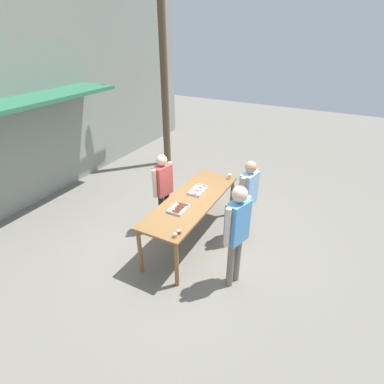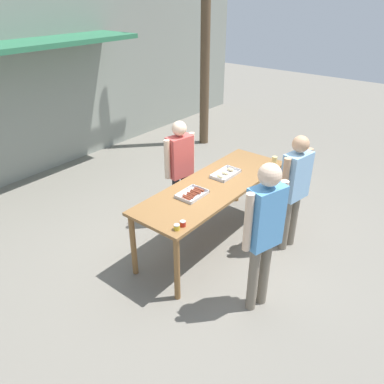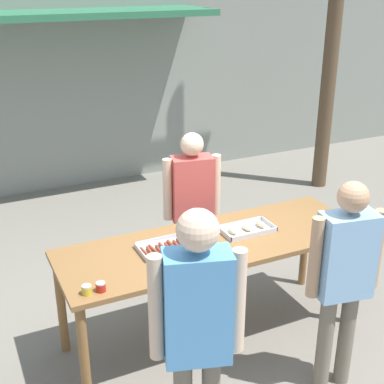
# 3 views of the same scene
# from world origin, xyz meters

# --- Properties ---
(ground_plane) EXTENTS (24.00, 24.00, 0.00)m
(ground_plane) POSITION_xyz_m (0.00, 0.00, 0.00)
(ground_plane) COLOR slate
(building_facade_back) EXTENTS (12.00, 1.11, 4.50)m
(building_facade_back) POSITION_xyz_m (0.00, 3.98, 2.26)
(building_facade_back) COLOR gray
(building_facade_back) RESTS_ON ground
(serving_table) EXTENTS (2.49, 0.83, 0.91)m
(serving_table) POSITION_xyz_m (0.00, 0.00, 0.81)
(serving_table) COLOR brown
(serving_table) RESTS_ON ground
(food_tray_sausages) EXTENTS (0.38, 0.27, 0.04)m
(food_tray_sausages) POSITION_xyz_m (-0.42, 0.04, 0.92)
(food_tray_sausages) COLOR silver
(food_tray_sausages) RESTS_ON serving_table
(food_tray_buns) EXTENTS (0.44, 0.25, 0.06)m
(food_tray_buns) POSITION_xyz_m (0.32, 0.04, 0.93)
(food_tray_buns) COLOR silver
(food_tray_buns) RESTS_ON serving_table
(condiment_jar_mustard) EXTENTS (0.07, 0.07, 0.06)m
(condiment_jar_mustard) POSITION_xyz_m (-1.11, -0.30, 0.94)
(condiment_jar_mustard) COLOR gold
(condiment_jar_mustard) RESTS_ON serving_table
(condiment_jar_ketchup) EXTENTS (0.07, 0.07, 0.06)m
(condiment_jar_ketchup) POSITION_xyz_m (-1.02, -0.31, 0.94)
(condiment_jar_ketchup) COLOR #B22319
(condiment_jar_ketchup) RESTS_ON serving_table
(beer_cup) EXTENTS (0.08, 0.08, 0.10)m
(beer_cup) POSITION_xyz_m (1.11, -0.30, 0.96)
(beer_cup) COLOR #DBC67A
(beer_cup) RESTS_ON serving_table
(person_server_behind_table) EXTENTS (0.53, 0.27, 1.59)m
(person_server_behind_table) POSITION_xyz_m (0.14, 0.72, 0.95)
(person_server_behind_table) COLOR #232328
(person_server_behind_table) RESTS_ON ground
(person_customer_holding_hotdog) EXTENTS (0.52, 0.30, 1.77)m
(person_customer_holding_hotdog) POSITION_xyz_m (-0.69, -1.11, 1.08)
(person_customer_holding_hotdog) COLOR #756B5B
(person_customer_holding_hotdog) RESTS_ON ground
(person_customer_with_cup) EXTENTS (0.54, 0.27, 1.63)m
(person_customer_with_cup) POSITION_xyz_m (0.55, -0.88, 0.98)
(person_customer_with_cup) COLOR #756B5B
(person_customer_with_cup) RESTS_ON ground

